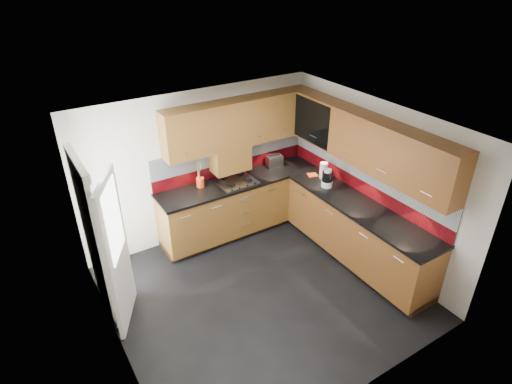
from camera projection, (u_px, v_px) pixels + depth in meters
room at (263, 199)px, 5.14m from camera, size 4.00×3.80×2.64m
base_cabinets at (295, 220)px, 6.68m from camera, size 2.70×3.20×0.95m
countertop at (296, 193)px, 6.43m from camera, size 2.72×3.22×0.04m
backsplash at (300, 167)px, 6.56m from camera, size 2.70×3.20×0.54m
upper_cabinets at (306, 132)px, 6.12m from camera, size 2.50×3.20×0.72m
extractor_hood at (230, 158)px, 6.66m from camera, size 0.60×0.33×0.40m
glass_cabinet at (319, 119)px, 6.54m from camera, size 0.32×0.80×0.66m
back_door at (103, 246)px, 5.10m from camera, size 0.42×1.19×2.04m
gas_hob at (236, 181)px, 6.70m from camera, size 0.59×0.52×0.05m
utensil_pot at (200, 181)px, 6.53m from camera, size 0.12×0.12×0.43m
toaster at (274, 161)px, 7.17m from camera, size 0.29×0.20×0.19m
food_processor at (327, 179)px, 6.52m from camera, size 0.17×0.17×0.29m
paper_towel at (324, 170)px, 6.77m from camera, size 0.13×0.13×0.26m
orange_cloth at (312, 175)px, 6.90m from camera, size 0.19×0.18×0.02m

